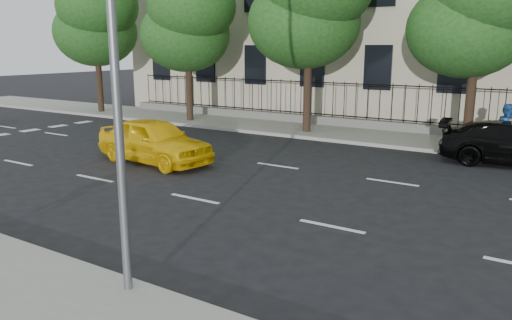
{
  "coord_description": "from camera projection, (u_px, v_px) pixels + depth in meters",
  "views": [
    {
      "loc": [
        8.27,
        -7.53,
        4.01
      ],
      "look_at": [
        1.64,
        3.0,
        1.18
      ],
      "focal_mm": 35.0,
      "sensor_mm": 36.0,
      "label": 1
    }
  ],
  "objects": [
    {
      "name": "ground",
      "position": [
        126.0,
        226.0,
        11.4
      ],
      "size": [
        120.0,
        120.0,
        0.0
      ],
      "primitive_type": "plane",
      "color": "black",
      "rests_on": "ground"
    },
    {
      "name": "far_sidewalk",
      "position": [
        353.0,
        134.0,
        22.94
      ],
      "size": [
        60.0,
        4.0,
        0.15
      ],
      "primitive_type": "cube",
      "color": "gray",
      "rests_on": "ground"
    },
    {
      "name": "lane_markings",
      "position": [
        241.0,
        180.0,
        15.32
      ],
      "size": [
        49.6,
        4.62,
        0.01
      ],
      "primitive_type": null,
      "color": "silver",
      "rests_on": "ground"
    },
    {
      "name": "iron_fence",
      "position": [
        367.0,
        118.0,
        24.21
      ],
      "size": [
        30.0,
        0.5,
        2.2
      ],
      "color": "slate",
      "rests_on": "far_sidewalk"
    },
    {
      "name": "tree_a",
      "position": [
        97.0,
        10.0,
        29.36
      ],
      "size": [
        5.71,
        5.31,
        9.39
      ],
      "color": "#382619",
      "rests_on": "far_sidewalk"
    },
    {
      "name": "tree_b",
      "position": [
        189.0,
        10.0,
        25.79
      ],
      "size": [
        5.53,
        5.12,
        8.97
      ],
      "color": "#382619",
      "rests_on": "far_sidewalk"
    },
    {
      "name": "yellow_taxi",
      "position": [
        154.0,
        141.0,
        17.52
      ],
      "size": [
        4.82,
        2.39,
        1.58
      ],
      "primitive_type": "imported",
      "rotation": [
        0.0,
        0.0,
        1.46
      ],
      "color": "yellow",
      "rests_on": "ground"
    },
    {
      "name": "pedestrian_far",
      "position": [
        507.0,
        130.0,
        18.03
      ],
      "size": [
        0.85,
        1.01,
        1.87
      ],
      "primitive_type": "imported",
      "rotation": [
        0.0,
        0.0,
        1.41
      ],
      "color": "#25569A",
      "rests_on": "far_sidewalk"
    }
  ]
}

